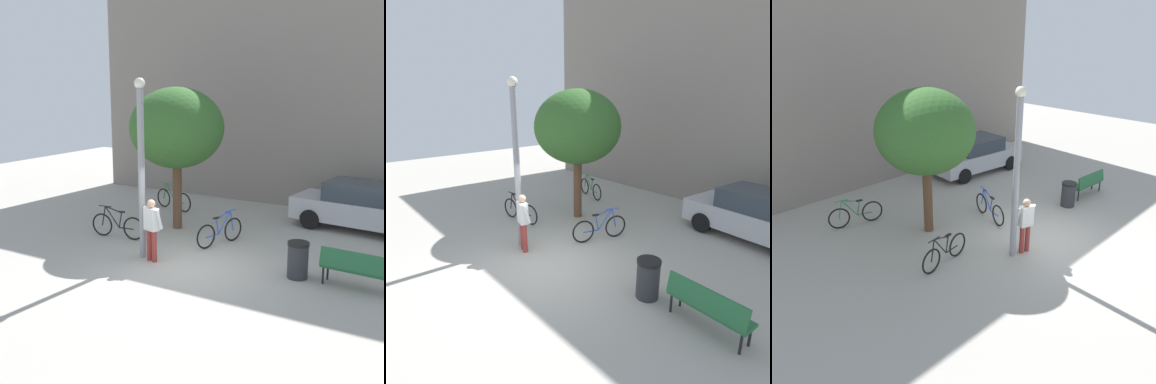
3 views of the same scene
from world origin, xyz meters
TOP-DOWN VIEW (x-y plane):
  - ground_plane at (0.00, 0.00)m, footprint 36.00×36.00m
  - building_facade at (0.00, 8.67)m, footprint 17.23×2.00m
  - lamppost at (-1.43, 0.16)m, footprint 0.28×0.28m
  - person_by_lamppost at (-1.05, 0.04)m, footprint 0.63×0.40m
  - park_bench at (4.02, 0.84)m, footprint 1.63×0.58m
  - plaza_tree at (-2.14, 3.01)m, footprint 2.97×2.97m
  - bicycle_green at (-3.57, 5.01)m, footprint 1.76×0.51m
  - bicycle_black at (-3.13, 1.18)m, footprint 1.80×0.28m
  - bicycle_blue at (-0.15, 2.19)m, footprint 0.60×1.74m
  - parked_car_silver at (3.01, 5.79)m, footprint 4.34×2.13m
  - trash_bin at (2.65, 0.87)m, footprint 0.52×0.52m

SIDE VIEW (x-z plane):
  - ground_plane at x=0.00m, z-range 0.00..0.00m
  - bicycle_green at x=-3.57m, z-range -0.10..0.87m
  - bicycle_black at x=-3.13m, z-range -0.10..0.87m
  - bicycle_blue at x=-0.15m, z-range -0.10..0.87m
  - trash_bin at x=2.65m, z-range 0.00..0.90m
  - park_bench at x=4.02m, z-range 0.08..1.01m
  - parked_car_silver at x=3.01m, z-range 0.00..1.55m
  - person_by_lamppost at x=-1.05m, z-range 0.13..1.80m
  - lamppost at x=-1.43m, z-range 0.20..4.95m
  - plaza_tree at x=-2.14m, z-range 0.97..5.48m
  - building_facade at x=0.00m, z-range 0.00..9.25m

